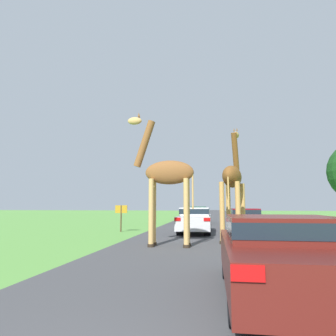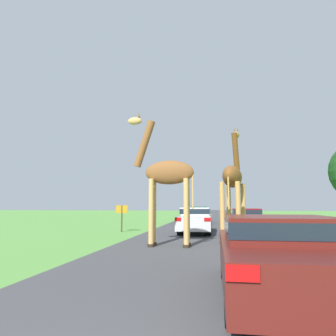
{
  "view_description": "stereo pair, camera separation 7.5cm",
  "coord_description": "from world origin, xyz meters",
  "px_view_note": "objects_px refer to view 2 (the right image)",
  "views": [
    {
      "loc": [
        0.42,
        -1.2,
        1.52
      ],
      "look_at": [
        -1.26,
        9.94,
        2.91
      ],
      "focal_mm": 32.0,
      "sensor_mm": 36.0,
      "label": 1
    },
    {
      "loc": [
        0.5,
        -1.19,
        1.52
      ],
      "look_at": [
        -1.26,
        9.94,
        2.91
      ],
      "focal_mm": 32.0,
      "sensor_mm": 36.0,
      "label": 2
    }
  ],
  "objects_px": {
    "giraffe_near_road": "(166,179)",
    "car_queue_left": "(196,219)",
    "car_queue_right": "(198,214)",
    "sign_post": "(122,213)",
    "car_lead_maroon": "(280,254)",
    "car_far_ahead": "(247,218)",
    "giraffe_companion": "(233,182)"
  },
  "relations": [
    {
      "from": "car_lead_maroon",
      "to": "car_queue_right",
      "type": "relative_size",
      "value": 1.04
    },
    {
      "from": "car_far_ahead",
      "to": "giraffe_companion",
      "type": "bearing_deg",
      "value": -99.22
    },
    {
      "from": "car_queue_right",
      "to": "car_far_ahead",
      "type": "xyz_separation_m",
      "value": [
        3.53,
        -4.9,
        -0.06
      ]
    },
    {
      "from": "giraffe_near_road",
      "to": "car_far_ahead",
      "type": "xyz_separation_m",
      "value": [
        3.85,
        9.58,
        -1.83
      ]
    },
    {
      "from": "sign_post",
      "to": "giraffe_near_road",
      "type": "bearing_deg",
      "value": -57.73
    },
    {
      "from": "giraffe_near_road",
      "to": "giraffe_companion",
      "type": "xyz_separation_m",
      "value": [
        2.57,
        1.68,
        -0.04
      ]
    },
    {
      "from": "car_far_ahead",
      "to": "car_queue_right",
      "type": "bearing_deg",
      "value": 125.72
    },
    {
      "from": "giraffe_companion",
      "to": "car_queue_right",
      "type": "distance_m",
      "value": 13.11
    },
    {
      "from": "giraffe_companion",
      "to": "car_queue_left",
      "type": "xyz_separation_m",
      "value": [
        -1.83,
        3.91,
        -1.73
      ]
    },
    {
      "from": "car_queue_left",
      "to": "sign_post",
      "type": "height_order",
      "value": "sign_post"
    },
    {
      "from": "car_lead_maroon",
      "to": "sign_post",
      "type": "bearing_deg",
      "value": 119.26
    },
    {
      "from": "giraffe_near_road",
      "to": "car_queue_right",
      "type": "height_order",
      "value": "giraffe_near_road"
    },
    {
      "from": "car_lead_maroon",
      "to": "car_queue_left",
      "type": "xyz_separation_m",
      "value": [
        -2.12,
        11.4,
        0.03
      ]
    },
    {
      "from": "car_lead_maroon",
      "to": "car_queue_left",
      "type": "height_order",
      "value": "car_queue_left"
    },
    {
      "from": "car_queue_left",
      "to": "car_far_ahead",
      "type": "height_order",
      "value": "car_queue_left"
    },
    {
      "from": "giraffe_near_road",
      "to": "giraffe_companion",
      "type": "bearing_deg",
      "value": -56.87
    },
    {
      "from": "giraffe_near_road",
      "to": "sign_post",
      "type": "xyz_separation_m",
      "value": [
        -3.46,
        5.47,
        -1.46
      ]
    },
    {
      "from": "car_queue_right",
      "to": "car_lead_maroon",
      "type": "bearing_deg",
      "value": -82.86
    },
    {
      "from": "giraffe_companion",
      "to": "sign_post",
      "type": "relative_size",
      "value": 3.4
    },
    {
      "from": "giraffe_near_road",
      "to": "car_queue_right",
      "type": "xyz_separation_m",
      "value": [
        0.33,
        14.49,
        -1.77
      ]
    },
    {
      "from": "giraffe_near_road",
      "to": "sign_post",
      "type": "height_order",
      "value": "giraffe_near_road"
    },
    {
      "from": "car_lead_maroon",
      "to": "sign_post",
      "type": "distance_m",
      "value": 12.94
    },
    {
      "from": "giraffe_near_road",
      "to": "car_queue_right",
      "type": "relative_size",
      "value": 1.26
    },
    {
      "from": "sign_post",
      "to": "car_far_ahead",
      "type": "bearing_deg",
      "value": 29.35
    },
    {
      "from": "giraffe_near_road",
      "to": "car_queue_left",
      "type": "distance_m",
      "value": 5.91
    },
    {
      "from": "car_lead_maroon",
      "to": "car_far_ahead",
      "type": "xyz_separation_m",
      "value": [
        0.98,
        15.39,
        -0.03
      ]
    },
    {
      "from": "giraffe_companion",
      "to": "sign_post",
      "type": "bearing_deg",
      "value": 161.24
    },
    {
      "from": "car_queue_left",
      "to": "sign_post",
      "type": "xyz_separation_m",
      "value": [
        -4.2,
        -0.12,
        0.31
      ]
    },
    {
      "from": "giraffe_near_road",
      "to": "car_far_ahead",
      "type": "bearing_deg",
      "value": -22.0
    },
    {
      "from": "giraffe_near_road",
      "to": "car_far_ahead",
      "type": "height_order",
      "value": "giraffe_near_road"
    },
    {
      "from": "giraffe_near_road",
      "to": "giraffe_companion",
      "type": "relative_size",
      "value": 1.0
    },
    {
      "from": "giraffe_companion",
      "to": "sign_post",
      "type": "xyz_separation_m",
      "value": [
        -6.03,
        3.79,
        -1.42
      ]
    }
  ]
}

